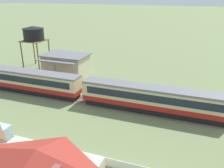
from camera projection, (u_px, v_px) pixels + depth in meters
name	position (u px, v px, depth m)	size (l,w,h in m)	color
passenger_train	(153.00, 98.00, 35.09)	(67.20, 2.97, 3.99)	#AD1E19
railway_track	(180.00, 116.00, 34.58)	(130.40, 3.60, 0.04)	#665B51
station_building	(66.00, 65.00, 50.28)	(9.41, 7.60, 4.78)	beige
water_tower	(34.00, 34.00, 54.14)	(4.93, 4.93, 9.71)	brown
picket_fence_front	(21.00, 141.00, 27.99)	(45.33, 0.06, 1.05)	white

